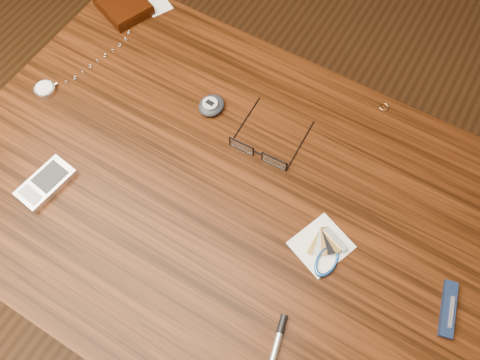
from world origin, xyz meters
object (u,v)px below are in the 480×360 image
at_px(notepad_keys, 325,252).
at_px(pocket_knife, 448,309).
at_px(pda_phone, 46,183).
at_px(wallet_and_card, 124,5).
at_px(silver_pen, 275,352).
at_px(pocket_watch, 49,86).
at_px(pedometer, 211,105).
at_px(eyeglasses, 260,151).
at_px(desk, 222,212).

distance_m(notepad_keys, pocket_knife, 0.21).
bearing_deg(notepad_keys, pda_phone, -163.71).
bearing_deg(wallet_and_card, notepad_keys, -23.89).
bearing_deg(silver_pen, pocket_watch, 161.73).
distance_m(wallet_and_card, pda_phone, 0.45).
height_order(pda_phone, silver_pen, pda_phone).
distance_m(pda_phone, notepad_keys, 0.51).
bearing_deg(pocket_watch, pda_phone, -50.19).
distance_m(pocket_watch, pedometer, 0.33).
xyz_separation_m(wallet_and_card, eyeglasses, (0.44, -0.17, -0.00)).
bearing_deg(eyeglasses, pda_phone, -139.86).
bearing_deg(eyeglasses, desk, -103.11).
relative_size(pocket_knife, silver_pen, 0.69).
bearing_deg(pda_phone, pedometer, 60.60).
bearing_deg(pda_phone, silver_pen, -4.63).
xyz_separation_m(pda_phone, notepad_keys, (0.49, 0.14, -0.00)).
bearing_deg(desk, pocket_knife, 0.83).
xyz_separation_m(eyeglasses, silver_pen, (0.19, -0.29, -0.01)).
bearing_deg(wallet_and_card, pocket_knife, -17.44).
height_order(eyeglasses, notepad_keys, eyeglasses).
bearing_deg(pda_phone, pocket_knife, 12.71).
bearing_deg(pocket_watch, pocket_knife, -0.80).
bearing_deg(desk, wallet_and_card, 147.10).
xyz_separation_m(eyeglasses, pda_phone, (-0.30, -0.25, -0.00)).
xyz_separation_m(pocket_watch, notepad_keys, (0.63, -0.03, -0.00)).
bearing_deg(eyeglasses, pocket_knife, -13.31).
bearing_deg(notepad_keys, wallet_and_card, 156.11).
distance_m(desk, pocket_knife, 0.44).
height_order(wallet_and_card, silver_pen, wallet_and_card).
distance_m(eyeglasses, pocket_watch, 0.45).
xyz_separation_m(notepad_keys, silver_pen, (0.00, -0.18, 0.00)).
height_order(pda_phone, pedometer, pedometer).
xyz_separation_m(desk, pocket_knife, (0.42, 0.01, 0.11)).
xyz_separation_m(desk, pocket_watch, (-0.42, 0.02, 0.11)).
xyz_separation_m(desk, pedometer, (-0.11, 0.14, 0.11)).
height_order(wallet_and_card, pocket_knife, wallet_and_card).
bearing_deg(pda_phone, eyeglasses, 40.14).
bearing_deg(wallet_and_card, eyeglasses, -21.03).
height_order(pocket_watch, pda_phone, pda_phone).
xyz_separation_m(pda_phone, pedometer, (0.17, 0.30, 0.00)).
bearing_deg(wallet_and_card, pda_phone, -71.34).
height_order(eyeglasses, pda_phone, eyeglasses).
xyz_separation_m(pocket_knife, silver_pen, (-0.21, -0.20, -0.00)).
relative_size(wallet_and_card, pocket_watch, 0.56).
height_order(desk, pedometer, pedometer).
bearing_deg(pocket_knife, eyeglasses, 166.69).
bearing_deg(eyeglasses, pocket_watch, -169.34).
bearing_deg(desk, pocket_watch, 177.55).
relative_size(wallet_and_card, notepad_keys, 1.44).
relative_size(pocket_watch, notepad_keys, 2.58).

